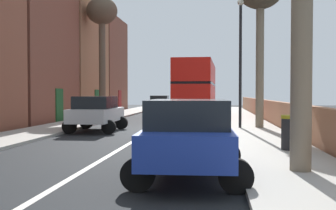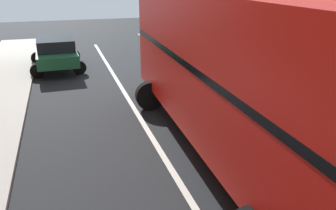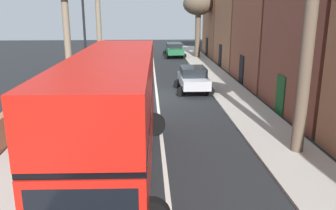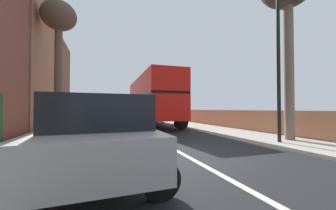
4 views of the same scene
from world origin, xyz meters
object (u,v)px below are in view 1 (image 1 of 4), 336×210
object	(u,v)px
parked_car_silver_left_1	(96,112)
parked_car_green_left_4	(160,102)
double_decker_bus	(197,86)
street_tree_left_0	(102,19)
lamppost_right	(240,53)
litter_bin_right	(290,132)
parked_car_blue_right_2	(189,134)

from	to	relation	value
parked_car_silver_left_1	parked_car_green_left_4	distance (m)	22.26
double_decker_bus	street_tree_left_0	size ratio (longest dim) A/B	1.21
double_decker_bus	lamppost_right	xyz separation A→B (m)	(2.60, -10.25, 1.45)
street_tree_left_0	litter_bin_right	world-z (taller)	street_tree_left_0
parked_car_silver_left_1	parked_car_green_left_4	bearing A→B (deg)	89.99
parked_car_blue_right_2	litter_bin_right	size ratio (longest dim) A/B	4.01
parked_car_blue_right_2	litter_bin_right	distance (m)	4.80
parked_car_silver_left_1	parked_car_green_left_4	size ratio (longest dim) A/B	0.88
double_decker_bus	litter_bin_right	world-z (taller)	double_decker_bus
double_decker_bus	parked_car_green_left_4	world-z (taller)	double_decker_bus
parked_car_silver_left_1	street_tree_left_0	distance (m)	12.73
lamppost_right	litter_bin_right	world-z (taller)	lamppost_right
double_decker_bus	lamppost_right	size ratio (longest dim) A/B	1.69
parked_car_silver_left_1	parked_car_green_left_4	world-z (taller)	parked_car_silver_left_1
street_tree_left_0	parked_car_blue_right_2	bearing A→B (deg)	-69.47
street_tree_left_0	parked_car_green_left_4	bearing A→B (deg)	76.69
parked_car_blue_right_2	lamppost_right	world-z (taller)	lamppost_right
parked_car_blue_right_2	street_tree_left_0	xyz separation A→B (m)	(-7.74, 20.67, 6.37)
double_decker_bus	litter_bin_right	xyz separation A→B (m)	(3.60, -17.98, -1.71)
parked_car_blue_right_2	parked_car_green_left_4	bearing A→B (deg)	98.81
parked_car_blue_right_2	street_tree_left_0	distance (m)	22.97
parked_car_silver_left_1	street_tree_left_0	bearing A→B (deg)	104.40
parked_car_green_left_4	parked_car_blue_right_2	bearing A→B (deg)	-81.19
parked_car_green_left_4	double_decker_bus	bearing A→B (deg)	-68.00
parked_car_green_left_4	litter_bin_right	bearing A→B (deg)	-74.63
double_decker_bus	parked_car_green_left_4	xyz separation A→B (m)	(-4.20, 10.39, -1.45)
double_decker_bus	parked_car_green_left_4	size ratio (longest dim) A/B	2.33
double_decker_bus	lamppost_right	distance (m)	10.67
parked_car_blue_right_2	parked_car_green_left_4	distance (m)	32.64
parked_car_green_left_4	litter_bin_right	distance (m)	29.43
parked_car_green_left_4	litter_bin_right	size ratio (longest dim) A/B	4.40
parked_car_blue_right_2	parked_car_green_left_4	world-z (taller)	parked_car_blue_right_2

